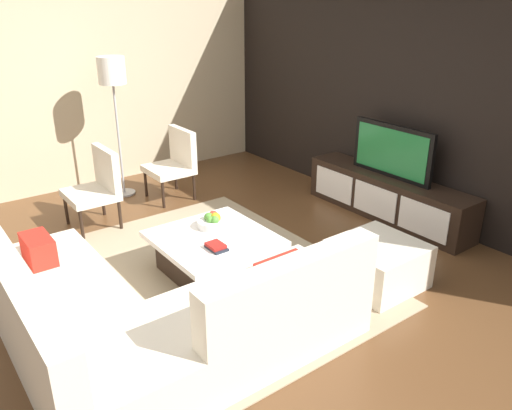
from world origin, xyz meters
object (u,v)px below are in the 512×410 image
fruit_bowl (212,221)px  media_console (387,197)px  coffee_table (214,254)px  accent_chair_far (175,160)px  ottoman (377,264)px  sectional_couch (143,315)px  floor_lamp (112,79)px  accent_chair_near (98,183)px  television (392,151)px  book_stack (216,247)px

fruit_bowl → media_console: bearing=82.7°
media_console → coffee_table: 2.30m
fruit_bowl → accent_chair_far: bearing=162.3°
ottoman → accent_chair_far: bearing=-172.3°
sectional_couch → coffee_table: (-0.60, 0.99, -0.08)m
floor_lamp → ottoman: floor_lamp is taller
accent_chair_far → accent_chair_near: bearing=-72.6°
media_console → coffee_table: size_ratio=2.08×
ottoman → fruit_bowl: fruit_bowl is taller
sectional_couch → ottoman: (0.42, 2.05, -0.08)m
television → accent_chair_near: bearing=-123.1°
coffee_table → accent_chair_far: bearing=161.1°
media_console → ottoman: 1.54m
accent_chair_near → coffee_table: bearing=4.9°
ottoman → media_console: bearing=126.8°
television → sectional_couch: 3.37m
accent_chair_far → book_stack: accent_chair_far is taller
floor_lamp → coffee_table: bearing=-3.7°
accent_chair_near → accent_chair_far: size_ratio=1.00×
television → sectional_couch: size_ratio=0.45×
accent_chair_far → ottoman: bearing=11.7°
television → ottoman: bearing=-53.2°
coffee_table → floor_lamp: (-2.43, 0.16, 1.27)m
floor_lamp → ottoman: bearing=14.7°
coffee_table → accent_chair_near: (-1.68, -0.43, 0.29)m
coffee_table → media_console: bearing=87.5°
accent_chair_near → floor_lamp: 1.36m
sectional_couch → media_console: bearing=98.7°
fruit_bowl → book_stack: fruit_bowl is taller
television → floor_lamp: (-2.53, -2.14, 0.67)m
television → fruit_bowl: (-0.28, -2.19, -0.36)m
media_console → ottoman: (0.92, -1.24, -0.05)m
accent_chair_far → media_console: bearing=42.8°
fruit_bowl → floor_lamp: bearing=178.7°
coffee_table → book_stack: book_stack is taller
sectional_couch → floor_lamp: floor_lamp is taller
fruit_bowl → accent_chair_far: (-1.75, 0.56, 0.05)m
television → accent_chair_far: bearing=-141.3°
sectional_couch → coffee_table: size_ratio=2.31×
book_stack → accent_chair_near: bearing=-170.6°
ottoman → fruit_bowl: size_ratio=2.50×
media_console → sectional_couch: 3.33m
media_console → television: 0.55m
fruit_bowl → accent_chair_far: 1.84m
floor_lamp → book_stack: 2.87m
coffee_table → book_stack: bearing=-27.3°
floor_lamp → accent_chair_far: bearing=45.9°
ottoman → sectional_couch: bearing=-101.6°
accent_chair_near → ottoman: bearing=19.4°
coffee_table → book_stack: (0.22, -0.11, 0.20)m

